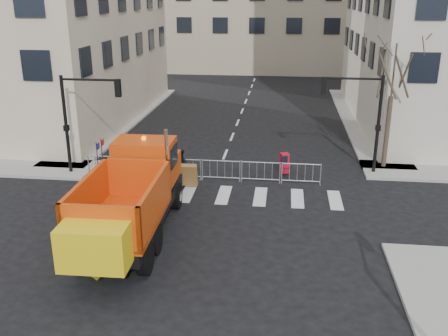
# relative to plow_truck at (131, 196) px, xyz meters

# --- Properties ---
(ground) EXTENTS (120.00, 120.00, 0.00)m
(ground) POSITION_rel_plow_truck_xyz_m (2.37, -0.53, -1.86)
(ground) COLOR black
(ground) RESTS_ON ground
(sidewalk_back) EXTENTS (64.00, 5.00, 0.15)m
(sidewalk_back) POSITION_rel_plow_truck_xyz_m (2.37, 7.97, -1.78)
(sidewalk_back) COLOR gray
(sidewalk_back) RESTS_ON ground
(traffic_light_left) EXTENTS (0.18, 0.18, 5.40)m
(traffic_light_left) POSITION_rel_plow_truck_xyz_m (-5.63, 6.97, 0.84)
(traffic_light_left) COLOR black
(traffic_light_left) RESTS_ON ground
(traffic_light_right) EXTENTS (0.18, 0.18, 5.40)m
(traffic_light_right) POSITION_rel_plow_truck_xyz_m (10.87, 8.97, 0.84)
(traffic_light_right) COLOR black
(traffic_light_right) RESTS_ON ground
(crowd_barriers) EXTENTS (12.60, 0.60, 1.10)m
(crowd_barriers) POSITION_rel_plow_truck_xyz_m (1.62, 7.07, -1.31)
(crowd_barriers) COLOR #9EA0A5
(crowd_barriers) RESTS_ON ground
(street_tree) EXTENTS (3.00, 3.00, 7.50)m
(street_tree) POSITION_rel_plow_truck_xyz_m (11.57, 9.97, 1.89)
(street_tree) COLOR #382B21
(street_tree) RESTS_ON ground
(plow_truck) EXTENTS (3.53, 10.82, 4.18)m
(plow_truck) POSITION_rel_plow_truck_xyz_m (0.00, 0.00, 0.00)
(plow_truck) COLOR black
(plow_truck) RESTS_ON ground
(cop_a) EXTENTS (0.83, 0.83, 1.95)m
(cop_a) POSITION_rel_plow_truck_xyz_m (-0.08, 5.25, -0.88)
(cop_a) COLOR black
(cop_a) RESTS_ON ground
(cop_b) EXTENTS (1.10, 1.03, 1.82)m
(cop_b) POSITION_rel_plow_truck_xyz_m (0.62, 6.47, -0.95)
(cop_b) COLOR black
(cop_b) RESTS_ON ground
(cop_c) EXTENTS (0.90, 1.05, 1.69)m
(cop_c) POSITION_rel_plow_truck_xyz_m (0.62, 6.47, -1.01)
(cop_c) COLOR black
(cop_c) RESTS_ON ground
(worker) EXTENTS (1.14, 0.77, 1.63)m
(worker) POSITION_rel_plow_truck_xyz_m (-3.34, 8.66, -0.89)
(worker) COLOR gold
(worker) RESTS_ON sidewalk_back
(newspaper_box) EXTENTS (0.55, 0.51, 1.10)m
(newspaper_box) POSITION_rel_plow_truck_xyz_m (5.99, 8.17, -1.16)
(newspaper_box) COLOR #B50D22
(newspaper_box) RESTS_ON sidewalk_back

